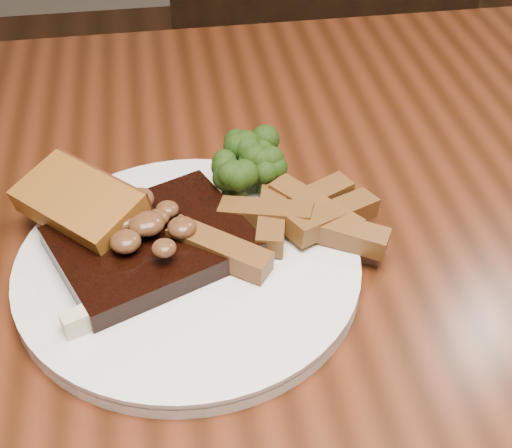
{
  "coord_description": "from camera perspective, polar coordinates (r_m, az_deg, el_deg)",
  "views": [
    {
      "loc": [
        -0.08,
        -0.44,
        1.17
      ],
      "look_at": [
        -0.01,
        0.01,
        0.78
      ],
      "focal_mm": 50.0,
      "sensor_mm": 36.0,
      "label": 1
    }
  ],
  "objects": [
    {
      "name": "dining_table",
      "position": [
        0.68,
        1.35,
        -8.31
      ],
      "size": [
        1.6,
        0.9,
        0.75
      ],
      "color": "#4A1F0E",
      "rests_on": "ground"
    },
    {
      "name": "chair_far",
      "position": [
        1.33,
        5.01,
        12.43
      ],
      "size": [
        0.57,
        0.57,
        0.98
      ],
      "rotation": [
        0.0,
        0.0,
        2.87
      ],
      "color": "black",
      "rests_on": "ground"
    },
    {
      "name": "plate",
      "position": [
        0.59,
        -5.42,
        -3.56
      ],
      "size": [
        0.33,
        0.33,
        0.01
      ],
      "primitive_type": "cylinder",
      "rotation": [
        0.0,
        0.0,
        -0.19
      ],
      "color": "white",
      "rests_on": "dining_table"
    },
    {
      "name": "steak",
      "position": [
        0.59,
        -8.28,
        -1.68
      ],
      "size": [
        0.18,
        0.17,
        0.02
      ],
      "primitive_type": "cube",
      "rotation": [
        0.0,
        0.0,
        0.4
      ],
      "color": "black",
      "rests_on": "plate"
    },
    {
      "name": "steak_bone",
      "position": [
        0.56,
        -8.01,
        -5.45
      ],
      "size": [
        0.14,
        0.07,
        0.02
      ],
      "primitive_type": "cube",
      "rotation": [
        0.0,
        0.0,
        0.4
      ],
      "color": "beige",
      "rests_on": "plate"
    },
    {
      "name": "mushroom_pile",
      "position": [
        0.57,
        -9.18,
        0.01
      ],
      "size": [
        0.07,
        0.07,
        0.03
      ],
      "primitive_type": null,
      "color": "brown",
      "rests_on": "steak"
    },
    {
      "name": "garlic_bread",
      "position": [
        0.62,
        -13.7,
        0.23
      ],
      "size": [
        0.12,
        0.12,
        0.02
      ],
      "primitive_type": "cube",
      "rotation": [
        0.0,
        0.0,
        -0.8
      ],
      "color": "#975D1B",
      "rests_on": "plate"
    },
    {
      "name": "potato_wedges",
      "position": [
        0.6,
        1.19,
        -0.6
      ],
      "size": [
        0.11,
        0.11,
        0.02
      ],
      "primitive_type": null,
      "color": "brown",
      "rests_on": "plate"
    },
    {
      "name": "broccoli_cluster",
      "position": [
        0.64,
        -1.49,
        3.83
      ],
      "size": [
        0.07,
        0.07,
        0.04
      ],
      "primitive_type": null,
      "color": "#1F3B0D",
      "rests_on": "plate"
    }
  ]
}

